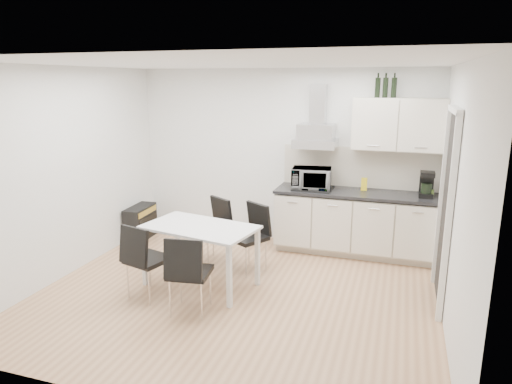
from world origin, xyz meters
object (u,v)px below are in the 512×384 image
at_px(dining_table, 200,233).
at_px(guitar_amp, 140,222).
at_px(chair_near_left, 148,260).
at_px(chair_far_left, 210,231).
at_px(chair_far_right, 247,239).
at_px(chair_near_right, 190,273).
at_px(kitchenette, 358,197).
at_px(floor_speaker, 257,230).

distance_m(dining_table, guitar_amp, 2.08).
bearing_deg(chair_near_left, chair_far_left, 92.32).
distance_m(chair_far_left, chair_far_right, 0.58).
relative_size(chair_far_left, guitar_amp, 1.38).
bearing_deg(guitar_amp, chair_near_left, -58.42).
xyz_separation_m(chair_near_left, chair_near_right, (0.61, -0.18, 0.00)).
bearing_deg(guitar_amp, dining_table, -40.76).
bearing_deg(chair_near_right, guitar_amp, 125.34).
bearing_deg(dining_table, chair_near_right, -64.52).
height_order(chair_far_left, chair_near_left, same).
height_order(chair_near_left, guitar_amp, chair_near_left).
bearing_deg(chair_far_left, guitar_amp, 8.99).
distance_m(kitchenette, chair_far_left, 2.12).
distance_m(dining_table, chair_far_left, 0.75).
bearing_deg(guitar_amp, chair_far_right, -21.47).
bearing_deg(kitchenette, guitar_amp, -173.06).
height_order(guitar_amp, floor_speaker, guitar_amp).
relative_size(chair_near_left, chair_near_right, 1.00).
xyz_separation_m(dining_table, chair_near_right, (0.17, -0.64, -0.22)).
height_order(chair_far_left, guitar_amp, chair_far_left).
bearing_deg(guitar_amp, chair_near_right, -49.60).
relative_size(kitchenette, chair_near_right, 2.86).
relative_size(kitchenette, floor_speaker, 9.29).
xyz_separation_m(dining_table, chair_near_left, (-0.44, -0.46, -0.22)).
relative_size(kitchenette, chair_far_left, 2.86).
bearing_deg(floor_speaker, dining_table, -71.78).
distance_m(chair_far_left, chair_near_left, 1.18).
bearing_deg(chair_near_left, kitchenette, 60.09).
xyz_separation_m(chair_far_left, chair_far_right, (0.57, -0.12, 0.00)).
distance_m(dining_table, chair_near_left, 0.67).
relative_size(chair_far_right, guitar_amp, 1.38).
distance_m(chair_far_right, floor_speaker, 1.30).
height_order(kitchenette, floor_speaker, kitchenette).
bearing_deg(chair_near_left, chair_far_right, 66.33).
bearing_deg(kitchenette, chair_near_left, -135.06).
xyz_separation_m(kitchenette, chair_near_right, (-1.50, -2.29, -0.39)).
relative_size(chair_far_left, chair_far_right, 1.00).
relative_size(dining_table, chair_near_left, 1.61).
distance_m(chair_far_right, chair_near_right, 1.24).
distance_m(chair_near_right, floor_speaker, 2.47).
xyz_separation_m(chair_far_left, floor_speaker, (0.29, 1.12, -0.30)).
relative_size(kitchenette, guitar_amp, 3.97).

